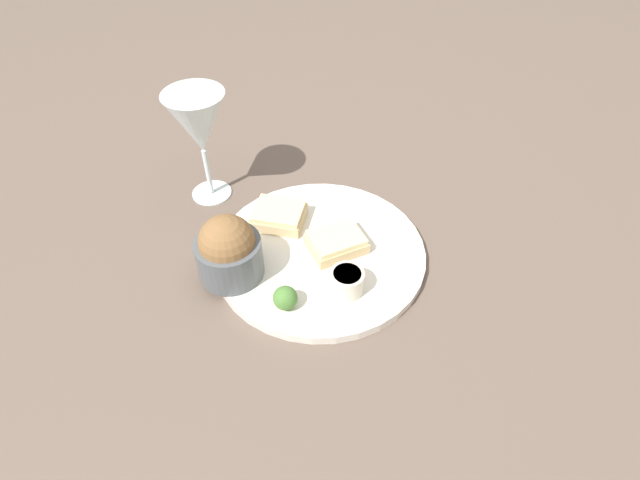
% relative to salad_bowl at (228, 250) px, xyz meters
% --- Properties ---
extents(ground_plane, '(4.00, 4.00, 0.00)m').
position_rel_salad_bowl_xyz_m(ground_plane, '(0.13, 0.03, -0.06)').
color(ground_plane, brown).
extents(dinner_plate, '(0.31, 0.31, 0.01)m').
position_rel_salad_bowl_xyz_m(dinner_plate, '(0.13, 0.03, -0.05)').
color(dinner_plate, silver).
rests_on(dinner_plate, ground_plane).
extents(salad_bowl, '(0.09, 0.09, 0.10)m').
position_rel_salad_bowl_xyz_m(salad_bowl, '(0.00, 0.00, 0.00)').
color(salad_bowl, '#4C5156').
rests_on(salad_bowl, dinner_plate).
extents(sauce_ramekin, '(0.05, 0.05, 0.03)m').
position_rel_salad_bowl_xyz_m(sauce_ramekin, '(0.15, -0.05, -0.02)').
color(sauce_ramekin, beige).
rests_on(sauce_ramekin, dinner_plate).
extents(cheese_toast_near, '(0.09, 0.08, 0.03)m').
position_rel_salad_bowl_xyz_m(cheese_toast_near, '(0.15, 0.03, -0.03)').
color(cheese_toast_near, '#D1B27F').
rests_on(cheese_toast_near, dinner_plate).
extents(cheese_toast_far, '(0.09, 0.09, 0.03)m').
position_rel_salad_bowl_xyz_m(cheese_toast_far, '(0.07, 0.10, -0.03)').
color(cheese_toast_far, '#D1B27F').
rests_on(cheese_toast_far, dinner_plate).
extents(wine_glass, '(0.09, 0.09, 0.19)m').
position_rel_salad_bowl_xyz_m(wine_glass, '(-0.03, 0.20, 0.07)').
color(wine_glass, silver).
rests_on(wine_glass, ground_plane).
extents(garnish, '(0.03, 0.03, 0.03)m').
position_rel_salad_bowl_xyz_m(garnish, '(0.07, -0.07, -0.03)').
color(garnish, '#477533').
rests_on(garnish, dinner_plate).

